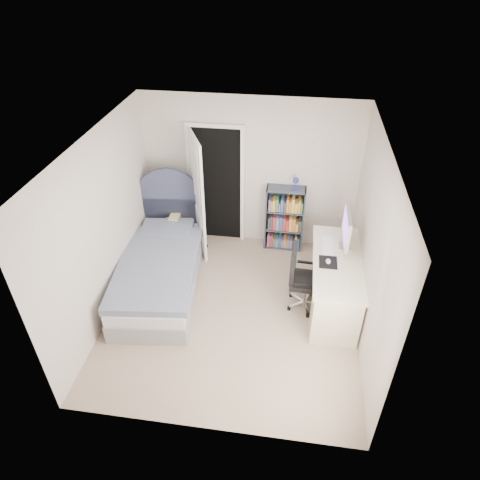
# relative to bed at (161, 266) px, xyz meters

# --- Properties ---
(room_shell) EXTENTS (3.50, 3.70, 2.60)m
(room_shell) POSITION_rel_bed_xyz_m (1.16, -0.44, 0.93)
(room_shell) COLOR gray
(room_shell) RESTS_ON ground
(door) EXTENTS (0.92, 0.76, 2.06)m
(door) POSITION_rel_bed_xyz_m (0.46, 1.10, 0.71)
(door) COLOR black
(door) RESTS_ON ground
(bed) EXTENTS (1.32, 2.41, 1.42)m
(bed) POSITION_rel_bed_xyz_m (0.00, 0.00, 0.00)
(bed) COLOR gray
(bed) RESTS_ON ground
(nightstand) EXTENTS (0.43, 0.43, 0.63)m
(nightstand) POSITION_rel_bed_xyz_m (0.02, 0.92, 0.10)
(nightstand) COLOR tan
(nightstand) RESTS_ON ground
(floor_lamp) EXTENTS (0.21, 0.21, 1.45)m
(floor_lamp) POSITION_rel_bed_xyz_m (0.41, 0.97, 0.27)
(floor_lamp) COLOR silver
(floor_lamp) RESTS_ON ground
(bookcase) EXTENTS (0.62, 0.27, 1.32)m
(bookcase) POSITION_rel_bed_xyz_m (1.75, 1.23, 0.20)
(bookcase) COLOR #3C4652
(bookcase) RESTS_ON ground
(desk) EXTENTS (0.66, 1.64, 1.35)m
(desk) POSITION_rel_bed_xyz_m (2.53, -0.09, 0.12)
(desk) COLOR beige
(desk) RESTS_ON ground
(office_chair) EXTENTS (0.51, 0.52, 0.98)m
(office_chair) POSITION_rel_bed_xyz_m (2.06, -0.17, 0.22)
(office_chair) COLOR silver
(office_chair) RESTS_ON ground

